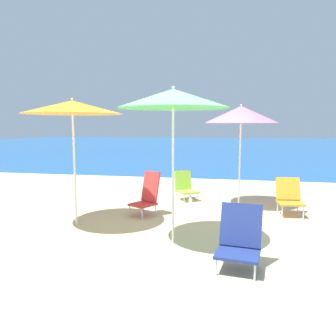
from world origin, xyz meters
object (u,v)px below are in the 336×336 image
Objects in this scene: beach_chair_red at (147,194)px; beach_chair_lime at (185,186)px; beach_umbrella_orange at (72,107)px; beach_umbrella_green at (173,99)px; beach_chair_navy at (239,239)px; beach_chair_orange at (289,196)px; water_bottle at (191,202)px; beach_umbrella_pink at (241,115)px.

beach_chair_red is 1.62m from beach_chair_lime.
beach_umbrella_orange is 2.16m from beach_chair_red.
beach_umbrella_orange is at bearing 163.22° from beach_umbrella_green.
beach_chair_navy reaches higher than beach_chair_lime.
beach_chair_orange is (1.97, 2.00, -1.76)m from beach_umbrella_green.
beach_chair_navy is at bearing -71.47° from water_bottle.
beach_chair_orange is 2.04m from water_bottle.
beach_umbrella_green is 1.04× the size of beach_umbrella_pink.
beach_umbrella_pink reaches higher than beach_chair_navy.
water_bottle is (-1.04, -0.27, -1.90)m from beach_umbrella_pink.
beach_umbrella_green is 3.20× the size of beach_chair_orange.
beach_umbrella_pink is at bearing 35.11° from beach_umbrella_orange.
water_bottle is at bearing 43.58° from beach_umbrella_orange.
beach_chair_red is (-1.75, 2.11, 0.05)m from beach_chair_navy.
water_bottle is (-2.00, 0.30, -0.28)m from beach_chair_orange.
beach_chair_lime is at bearing 162.87° from beach_umbrella_pink.
beach_chair_navy reaches higher than beach_chair_orange.
beach_chair_lime is at bearing 150.53° from beach_chair_orange.
beach_umbrella_pink is 1.00× the size of beach_umbrella_orange.
beach_chair_red is 1.19× the size of beach_chair_orange.
beach_chair_lime is (-1.26, 0.39, -1.67)m from beach_umbrella_pink.
beach_chair_orange is 1.06× the size of beach_chair_lime.
water_bottle is (0.75, 0.87, -0.32)m from beach_chair_red.
water_bottle is at bearing 90.77° from beach_umbrella_green.
beach_umbrella_green is at bearing -31.15° from beach_chair_red.
beach_chair_navy is at bearing -23.60° from beach_umbrella_orange.
beach_chair_lime reaches higher than water_bottle.
beach_umbrella_pink is 3.64m from beach_chair_navy.
water_bottle is at bearing 116.37° from beach_chair_navy.
beach_umbrella_green is 3.31m from beach_chair_orange.
beach_umbrella_green reaches higher than beach_chair_red.
beach_chair_red is 3.63× the size of water_bottle.
beach_umbrella_green is 2.37m from beach_chair_red.
beach_chair_navy is 2.74m from beach_chair_red.
beach_umbrella_green is 3.08m from water_bottle.
water_bottle is at bearing -165.16° from beach_umbrella_pink.
beach_chair_orange reaches higher than beach_chair_lime.
beach_umbrella_green is 9.78× the size of water_bottle.
beach_umbrella_pink is 2.12m from beach_chair_lime.
beach_umbrella_orange reaches higher than beach_chair_navy.
beach_umbrella_green is 2.69× the size of beach_chair_red.
beach_chair_red is 1.25× the size of beach_chair_lime.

